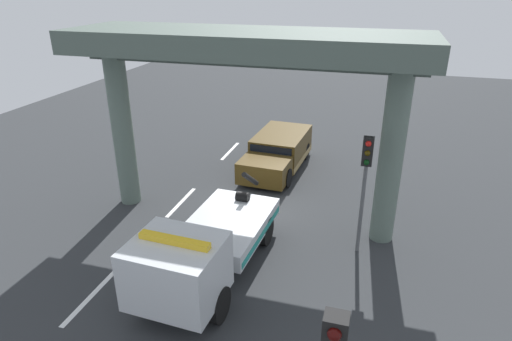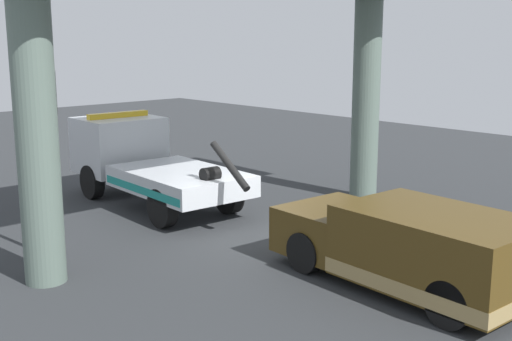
# 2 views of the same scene
# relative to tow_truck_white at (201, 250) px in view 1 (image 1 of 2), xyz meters

# --- Properties ---
(ground_plane) EXTENTS (60.00, 40.00, 0.10)m
(ground_plane) POSITION_rel_tow_truck_white_xyz_m (-4.60, 0.04, -1.25)
(ground_plane) COLOR #2D3033
(lane_stripe_west) EXTENTS (2.60, 0.16, 0.01)m
(lane_stripe_west) POSITION_rel_tow_truck_white_xyz_m (-10.60, -2.89, -1.20)
(lane_stripe_west) COLOR silver
(lane_stripe_west) RESTS_ON ground
(lane_stripe_mid) EXTENTS (2.60, 0.16, 0.01)m
(lane_stripe_mid) POSITION_rel_tow_truck_white_xyz_m (-4.60, -2.89, -1.20)
(lane_stripe_mid) COLOR silver
(lane_stripe_mid) RESTS_ON ground
(lane_stripe_east) EXTENTS (2.60, 0.16, 0.01)m
(lane_stripe_east) POSITION_rel_tow_truck_white_xyz_m (1.40, -2.89, -1.20)
(lane_stripe_east) COLOR silver
(lane_stripe_east) RESTS_ON ground
(tow_truck_white) EXTENTS (7.31, 2.71, 2.46)m
(tow_truck_white) POSITION_rel_tow_truck_white_xyz_m (0.00, 0.00, 0.00)
(tow_truck_white) COLOR silver
(tow_truck_white) RESTS_ON ground
(towed_van_green) EXTENTS (5.30, 2.46, 1.58)m
(towed_van_green) POSITION_rel_tow_truck_white_xyz_m (-9.15, 0.05, -0.42)
(towed_van_green) COLOR #4C3814
(towed_van_green) RESTS_ON ground
(overpass_structure) EXTENTS (3.60, 11.90, 6.84)m
(overpass_structure) POSITION_rel_tow_truck_white_xyz_m (-4.15, 0.04, 4.62)
(overpass_structure) COLOR #596B60
(overpass_structure) RESTS_ON ground
(traffic_light_near) EXTENTS (0.39, 0.32, 4.01)m
(traffic_light_near) POSITION_rel_tow_truck_white_xyz_m (-3.08, 4.26, 1.73)
(traffic_light_near) COLOR #515456
(traffic_light_near) RESTS_ON ground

